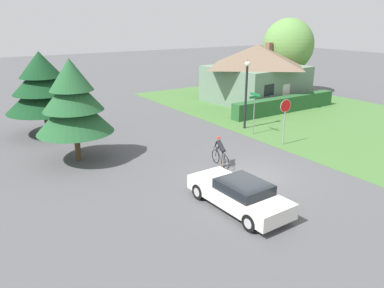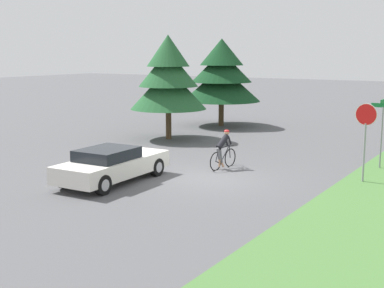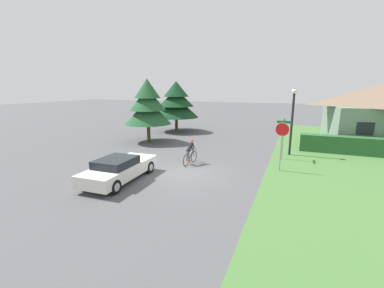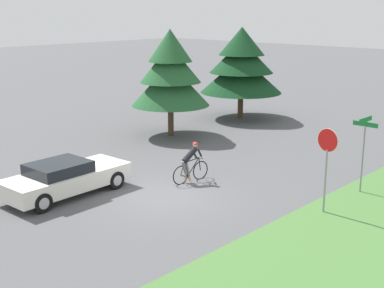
# 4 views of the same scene
# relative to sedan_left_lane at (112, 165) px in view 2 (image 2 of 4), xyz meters

# --- Properties ---
(ground_plane) EXTENTS (140.00, 140.00, 0.00)m
(ground_plane) POSITION_rel_sedan_left_lane_xyz_m (2.51, 2.20, -0.62)
(ground_plane) COLOR #515154
(sedan_left_lane) EXTENTS (1.94, 4.55, 1.23)m
(sedan_left_lane) POSITION_rel_sedan_left_lane_xyz_m (0.00, 0.00, 0.00)
(sedan_left_lane) COLOR silver
(sedan_left_lane) RESTS_ON ground
(cyclist) EXTENTS (0.44, 1.69, 1.51)m
(cyclist) POSITION_rel_sedan_left_lane_xyz_m (2.16, 4.01, 0.10)
(cyclist) COLOR black
(cyclist) RESTS_ON ground
(stop_sign) EXTENTS (0.76, 0.10, 2.73)m
(stop_sign) POSITION_rel_sedan_left_lane_xyz_m (7.34, 4.69, 1.33)
(stop_sign) COLOR gray
(stop_sign) RESTS_ON ground
(street_name_sign) EXTENTS (0.90, 0.90, 2.68)m
(street_name_sign) POSITION_rel_sedan_left_lane_xyz_m (7.32, 7.28, 1.24)
(street_name_sign) COLOR gray
(street_name_sign) RESTS_ON ground
(conifer_tall_near) EXTENTS (3.90, 3.90, 5.33)m
(conifer_tall_near) POSITION_rel_sedan_left_lane_xyz_m (-3.65, 8.76, 2.56)
(conifer_tall_near) COLOR #4C3823
(conifer_tall_near) RESTS_ON ground
(conifer_tall_far) EXTENTS (4.71, 4.71, 5.26)m
(conifer_tall_far) POSITION_rel_sedan_left_lane_xyz_m (-3.82, 14.69, 2.50)
(conifer_tall_far) COLOR #4C3823
(conifer_tall_far) RESTS_ON ground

